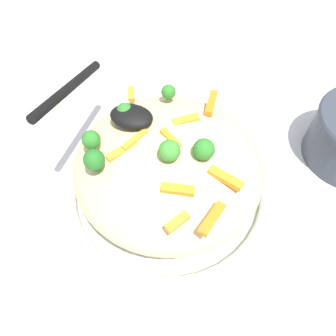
# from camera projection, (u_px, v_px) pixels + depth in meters

# --- Properties ---
(ground_plane) EXTENTS (2.40, 2.40, 0.00)m
(ground_plane) POSITION_uv_depth(u_px,v_px,m) (168.00, 194.00, 0.52)
(ground_plane) COLOR silver
(serving_bowl) EXTENTS (0.29, 0.29, 0.04)m
(serving_bowl) POSITION_uv_depth(u_px,v_px,m) (168.00, 188.00, 0.50)
(serving_bowl) COLOR silver
(serving_bowl) RESTS_ON ground_plane
(pasta_mound) EXTENTS (0.25, 0.24, 0.09)m
(pasta_mound) POSITION_uv_depth(u_px,v_px,m) (168.00, 167.00, 0.46)
(pasta_mound) COLOR #DBC689
(pasta_mound) RESTS_ON serving_bowl
(carrot_piece_0) EXTENTS (0.04, 0.02, 0.01)m
(carrot_piece_0) POSITION_uv_depth(u_px,v_px,m) (226.00, 178.00, 0.40)
(carrot_piece_0) COLOR orange
(carrot_piece_0) RESTS_ON pasta_mound
(carrot_piece_1) EXTENTS (0.02, 0.03, 0.01)m
(carrot_piece_1) POSITION_uv_depth(u_px,v_px,m) (131.00, 94.00, 0.47)
(carrot_piece_1) COLOR orange
(carrot_piece_1) RESTS_ON pasta_mound
(carrot_piece_2) EXTENTS (0.03, 0.04, 0.01)m
(carrot_piece_2) POSITION_uv_depth(u_px,v_px,m) (122.00, 151.00, 0.42)
(carrot_piece_2) COLOR orange
(carrot_piece_2) RESTS_ON pasta_mound
(carrot_piece_3) EXTENTS (0.02, 0.04, 0.01)m
(carrot_piece_3) POSITION_uv_depth(u_px,v_px,m) (212.00, 219.00, 0.37)
(carrot_piece_3) COLOR orange
(carrot_piece_3) RESTS_ON pasta_mound
(carrot_piece_4) EXTENTS (0.03, 0.03, 0.01)m
(carrot_piece_4) POSITION_uv_depth(u_px,v_px,m) (186.00, 120.00, 0.45)
(carrot_piece_4) COLOR orange
(carrot_piece_4) RESTS_ON pasta_mound
(carrot_piece_5) EXTENTS (0.02, 0.03, 0.01)m
(carrot_piece_5) POSITION_uv_depth(u_px,v_px,m) (177.00, 222.00, 0.37)
(carrot_piece_5) COLOR orange
(carrot_piece_5) RESTS_ON pasta_mound
(carrot_piece_6) EXTENTS (0.02, 0.04, 0.01)m
(carrot_piece_6) POSITION_uv_depth(u_px,v_px,m) (135.00, 139.00, 0.43)
(carrot_piece_6) COLOR orange
(carrot_piece_6) RESTS_ON pasta_mound
(carrot_piece_7) EXTENTS (0.04, 0.02, 0.01)m
(carrot_piece_7) POSITION_uv_depth(u_px,v_px,m) (178.00, 190.00, 0.39)
(carrot_piece_7) COLOR orange
(carrot_piece_7) RESTS_ON pasta_mound
(carrot_piece_8) EXTENTS (0.03, 0.03, 0.01)m
(carrot_piece_8) POSITION_uv_depth(u_px,v_px,m) (170.00, 138.00, 0.43)
(carrot_piece_8) COLOR orange
(carrot_piece_8) RESTS_ON pasta_mound
(carrot_piece_9) EXTENTS (0.01, 0.04, 0.01)m
(carrot_piece_9) POSITION_uv_depth(u_px,v_px,m) (211.00, 103.00, 0.46)
(carrot_piece_9) COLOR orange
(carrot_piece_9) RESTS_ON pasta_mound
(broccoli_floret_0) EXTENTS (0.03, 0.03, 0.03)m
(broccoli_floret_0) POSITION_uv_depth(u_px,v_px,m) (94.00, 160.00, 0.40)
(broccoli_floret_0) COLOR #205B1C
(broccoli_floret_0) RESTS_ON pasta_mound
(broccoli_floret_1) EXTENTS (0.02, 0.02, 0.03)m
(broccoli_floret_1) POSITION_uv_depth(u_px,v_px,m) (91.00, 140.00, 0.42)
(broccoli_floret_1) COLOR #296820
(broccoli_floret_1) RESTS_ON pasta_mound
(broccoli_floret_2) EXTENTS (0.02, 0.02, 0.02)m
(broccoli_floret_2) POSITION_uv_depth(u_px,v_px,m) (168.00, 92.00, 0.46)
(broccoli_floret_2) COLOR #296820
(broccoli_floret_2) RESTS_ON pasta_mound
(broccoli_floret_3) EXTENTS (0.02, 0.02, 0.02)m
(broccoli_floret_3) POSITION_uv_depth(u_px,v_px,m) (125.00, 111.00, 0.44)
(broccoli_floret_3) COLOR #296820
(broccoli_floret_3) RESTS_ON pasta_mound
(broccoli_floret_4) EXTENTS (0.03, 0.03, 0.03)m
(broccoli_floret_4) POSITION_uv_depth(u_px,v_px,m) (204.00, 148.00, 0.41)
(broccoli_floret_4) COLOR #296820
(broccoli_floret_4) RESTS_ON pasta_mound
(broccoli_floret_5) EXTENTS (0.03, 0.03, 0.03)m
(broccoli_floret_5) POSITION_uv_depth(u_px,v_px,m) (169.00, 151.00, 0.40)
(broccoli_floret_5) COLOR #377928
(broccoli_floret_5) RESTS_ON pasta_mound
(serving_spoon) EXTENTS (0.11, 0.16, 0.07)m
(serving_spoon) POSITION_uv_depth(u_px,v_px,m) (108.00, 106.00, 0.43)
(serving_spoon) COLOR black
(serving_spoon) RESTS_ON pasta_mound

